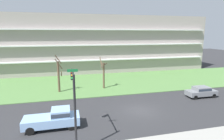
# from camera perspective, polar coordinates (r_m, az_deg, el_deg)

# --- Properties ---
(ground) EXTENTS (160.00, 160.00, 0.00)m
(ground) POSITION_cam_1_polar(r_m,az_deg,el_deg) (23.81, 8.57, -12.06)
(ground) COLOR #2D2D30
(grass_lawn_strip) EXTENTS (80.00, 16.00, 0.08)m
(grass_lawn_strip) POSITION_cam_1_polar(r_m,az_deg,el_deg) (36.43, 0.20, -3.67)
(grass_lawn_strip) COLOR #547F42
(grass_lawn_strip) RESTS_ON ground
(apartment_building) EXTENTS (52.99, 11.71, 13.53)m
(apartment_building) POSITION_cam_1_polar(r_m,az_deg,el_deg) (48.40, -3.68, 8.02)
(apartment_building) COLOR #9E938C
(apartment_building) RESTS_ON ground
(tree_far_left) EXTENTS (1.15, 1.25, 6.14)m
(tree_far_left) POSITION_cam_1_polar(r_m,az_deg,el_deg) (30.75, -15.91, -1.50)
(tree_far_left) COLOR brown
(tree_far_left) RESTS_ON ground
(tree_left) EXTENTS (1.25, 1.23, 5.45)m
(tree_left) POSITION_cam_1_polar(r_m,az_deg,el_deg) (31.73, -2.61, -1.16)
(tree_left) COLOR brown
(tree_left) RESTS_ON ground
(pickup_blue_near_left) EXTENTS (5.40, 2.01, 1.95)m
(pickup_blue_near_left) POSITION_cam_1_polar(r_m,az_deg,el_deg) (20.03, -17.18, -13.87)
(pickup_blue_near_left) COLOR #8CB2E0
(pickup_blue_near_left) RESTS_ON ground
(sedan_gray_center_left) EXTENTS (4.42, 1.84, 1.57)m
(sedan_gray_center_left) POSITION_cam_1_polar(r_m,az_deg,el_deg) (30.91, 25.52, -5.88)
(sedan_gray_center_left) COLOR slate
(sedan_gray_center_left) RESTS_ON ground
(traffic_signal_mast) EXTENTS (0.90, 4.38, 6.35)m
(traffic_signal_mast) POSITION_cam_1_polar(r_m,az_deg,el_deg) (15.83, -11.54, -7.60)
(traffic_signal_mast) COLOR black
(traffic_signal_mast) RESTS_ON ground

